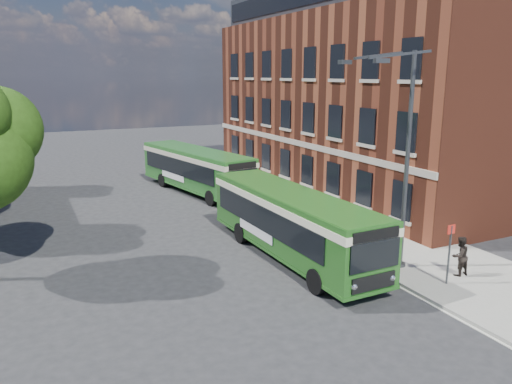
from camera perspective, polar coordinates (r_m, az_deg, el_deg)
ground at (r=21.09m, az=1.56°, el=-9.26°), size 120.00×120.00×0.00m
pavement at (r=30.96m, az=6.39°, el=-1.79°), size 6.00×48.00×0.15m
kerb_line at (r=29.53m, az=1.34°, el=-2.60°), size 0.12×48.00×0.01m
brick_office at (r=37.22m, az=12.72°, el=11.26°), size 12.10×26.00×14.20m
street_lamp at (r=20.84m, az=16.17°, el=3.66°), size 2.96×2.38×9.00m
bus_stop_sign at (r=20.63m, az=21.23°, el=-6.24°), size 0.35×0.08×2.52m
bus_front at (r=22.33m, az=4.06°, el=-3.00°), size 2.90×11.50×3.02m
bus_rear at (r=35.07m, az=-6.91°, el=2.92°), size 4.71×11.73×3.02m
pedestrian_a at (r=22.01m, az=14.19°, el=-6.20°), size 0.65×0.58×1.49m
pedestrian_b at (r=21.82m, az=22.27°, el=-6.79°), size 0.80×0.63×1.63m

